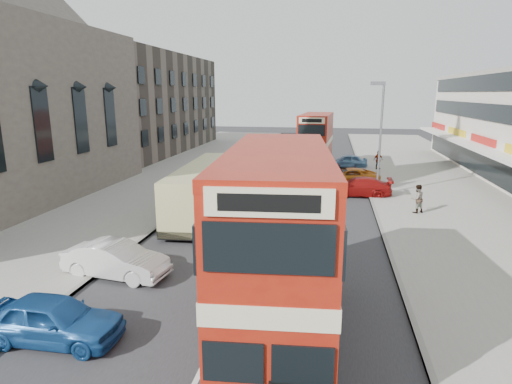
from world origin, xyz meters
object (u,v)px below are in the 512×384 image
Objects in this scene: car_right_a at (358,187)px; car_right_c at (347,161)px; car_left_front at (116,260)px; cyclist at (338,182)px; bus_main at (278,246)px; car_left_near at (53,319)px; pedestrian_far at (378,160)px; coach at (207,188)px; street_lamp at (380,130)px; pedestrian_near at (417,199)px; car_right_b at (349,177)px; bus_second at (316,142)px.

car_right_a reaches higher than car_right_c.
cyclist reaches higher than car_left_front.
car_right_c is at bearing -100.50° from bus_main.
pedestrian_far is (12.51, 31.49, 0.33)m from car_left_near.
coach is 2.76× the size of car_right_c.
car_right_a is (10.49, 15.93, -0.03)m from car_left_front.
bus_main reaches higher than car_left_near.
street_lamp is 6.15m from pedestrian_near.
street_lamp is at bearing -129.47° from pedestrian_far.
bus_main is 20.71m from cyclist.
street_lamp is 4.55× the size of pedestrian_near.
coach is 5.22× the size of cyclist.
pedestrian_near reaches higher than car_left_near.
car_right_a is 5.49m from pedestrian_near.
car_right_a reaches higher than car_right_b.
street_lamp is 1.70× the size of car_right_a.
bus_second is 5.43× the size of pedestrian_near.
coach is 6.14× the size of pedestrian_near.
bus_second is 0.88× the size of coach.
car_right_a is 2.27× the size of cyclist.
pedestrian_near is at bearing 119.38° from bus_second.
bus_second reaches higher than pedestrian_far.
car_left_front is at bearing -148.98° from pedestrian_far.
cyclist is at bearing 41.27° from coach.
coach is at bearing -69.55° from bus_main.
bus_second reaches higher than car_left_front.
pedestrian_near is at bearing 6.05° from coach.
coach is at bearing -3.43° from car_left_near.
coach reaches higher than car_left_near.
car_right_a is 3.88m from car_right_b.
bus_main reaches higher than cyclist.
car_right_c is at bearing -176.95° from car_right_a.
car_right_a is at bearing -176.85° from street_lamp.
bus_main reaches higher than pedestrian_near.
street_lamp is 12.72m from car_right_c.
cyclist is (2.08, -8.19, -2.04)m from bus_second.
car_right_b is 2.76× the size of pedestrian_near.
street_lamp reaches higher than car_right_b.
car_right_c is at bearing 98.22° from street_lamp.
car_right_c is (9.61, 32.53, -0.04)m from car_left_near.
car_right_a is at bearing -26.82° from car_left_near.
pedestrian_near is at bearing -42.53° from car_left_front.
car_left_front is (-11.76, -16.00, -4.06)m from street_lamp.
street_lamp is 11.56m from pedestrian_far.
car_right_b is 2.58m from cyclist.
pedestrian_near is at bearing 37.86° from car_right_a.
car_right_a is at bearing 113.50° from bus_second.
bus_main is at bearing -12.39° from car_right_b.
car_left_near is at bearing 20.38° from pedestrian_near.
street_lamp reaches higher than car_right_a.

